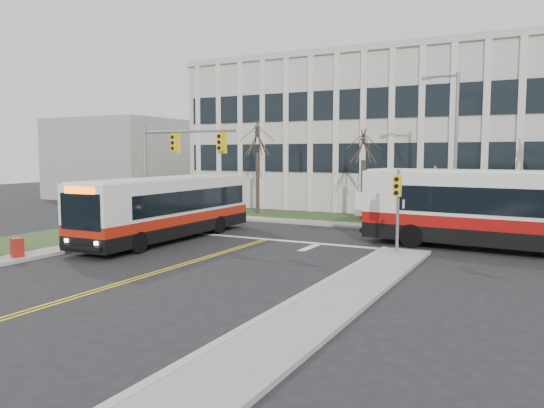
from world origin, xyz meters
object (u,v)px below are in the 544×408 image
Objects in this scene: directory_sign at (367,205)px; bus_cross at (515,212)px; streetlight at (453,142)px; bus_main at (169,209)px; newspaper_box_red at (17,249)px.

bus_cross is (9.26, -7.23, 0.66)m from directory_sign.
streetlight is 16.72m from bus_main.
directory_sign is 11.77m from bus_cross.
directory_sign reaches higher than newspaper_box_red.
directory_sign is at bearing -123.35° from bus_cross.
streetlight reaches higher than directory_sign.
bus_cross is at bearing -38.00° from directory_sign.
streetlight reaches higher than bus_main.
bus_cross reaches higher than newspaper_box_red.
streetlight reaches higher than bus_cross.
newspaper_box_red is (-18.56, -11.79, -1.35)m from bus_cross.
streetlight is 9.68× the size of newspaper_box_red.
bus_main reaches higher than newspaper_box_red.
bus_cross is at bearing -57.85° from streetlight.
newspaper_box_red is at bearing -108.46° from bus_main.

